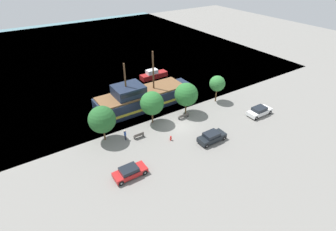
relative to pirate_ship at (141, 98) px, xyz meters
The scene contains 15 objects.
ground_plane 9.21m from the pirate_ship, 76.60° to the right, with size 160.00×160.00×0.00m, color gray.
water_surface 35.30m from the pirate_ship, 86.59° to the left, with size 80.00×80.00×0.00m, color slate.
pirate_ship is the anchor object (origin of this frame).
moored_boat_dockside 12.48m from the pirate_ship, 49.65° to the left, with size 6.02×1.85×1.97m.
parked_car_curb_front 20.20m from the pirate_ship, 41.59° to the right, with size 4.42×1.89×1.45m.
parked_car_curb_mid 14.97m from the pirate_ship, 76.08° to the right, with size 4.23×1.83×1.49m.
parked_car_curb_rear 17.14m from the pirate_ship, 123.20° to the right, with size 4.12×1.85×1.34m.
fire_hydrant 11.26m from the pirate_ship, 96.31° to the right, with size 0.42×0.25×0.76m.
bench_promenade_east 9.44m from the pirate_ship, 120.93° to the right, with size 1.55×0.45×0.85m.
bench_promenade_west 8.37m from the pirate_ship, 62.11° to the right, with size 1.89×0.45×0.85m.
pedestrian_walking_near 9.96m from the pirate_ship, 132.15° to the right, with size 0.32×0.32×1.65m.
tree_row_east 10.92m from the pirate_ship, 148.18° to the right, with size 3.88×3.88×5.43m.
tree_row_mideast 5.96m from the pirate_ship, 100.50° to the right, with size 3.69×3.69×5.39m.
tree_row_midwest 8.21m from the pirate_ship, 50.41° to the right, with size 3.86×3.86×5.47m.
tree_row_west 13.65m from the pirate_ship, 25.44° to the right, with size 2.80×2.80×4.96m.
Camera 1 is at (-20.38, -27.50, 23.28)m, focal length 28.00 mm.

